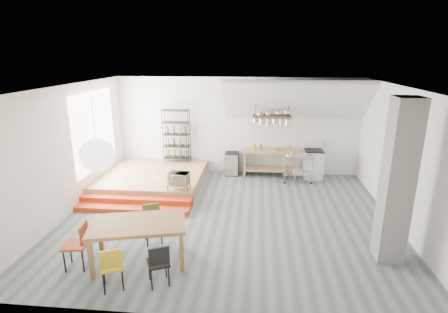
# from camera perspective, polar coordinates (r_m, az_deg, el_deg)

# --- Properties ---
(floor) EXTENTS (8.00, 8.00, 0.00)m
(floor) POSITION_cam_1_polar(r_m,az_deg,el_deg) (8.85, 0.70, -9.81)
(floor) COLOR #50595C
(floor) RESTS_ON ground
(wall_back) EXTENTS (8.00, 0.04, 3.20)m
(wall_back) POSITION_cam_1_polar(r_m,az_deg,el_deg) (11.66, 2.20, 4.98)
(wall_back) COLOR silver
(wall_back) RESTS_ON ground
(wall_left) EXTENTS (0.04, 7.00, 3.20)m
(wall_left) POSITION_cam_1_polar(r_m,az_deg,el_deg) (9.47, -24.15, 0.82)
(wall_left) COLOR silver
(wall_left) RESTS_ON ground
(wall_right) EXTENTS (0.04, 7.00, 3.20)m
(wall_right) POSITION_cam_1_polar(r_m,az_deg,el_deg) (8.89, 27.36, -0.54)
(wall_right) COLOR silver
(wall_right) RESTS_ON ground
(ceiling) EXTENTS (8.00, 7.00, 0.02)m
(ceiling) POSITION_cam_1_polar(r_m,az_deg,el_deg) (7.97, 0.78, 11.29)
(ceiling) COLOR white
(ceiling) RESTS_ON wall_back
(slope_ceiling) EXTENTS (4.40, 1.44, 1.32)m
(slope_ceiling) POSITION_cam_1_polar(r_m,az_deg,el_deg) (10.96, 11.62, 8.95)
(slope_ceiling) COLOR white
(slope_ceiling) RESTS_ON wall_back
(window_pane) EXTENTS (0.02, 2.50, 2.20)m
(window_pane) POSITION_cam_1_polar(r_m,az_deg,el_deg) (10.71, -20.32, 4.02)
(window_pane) COLOR white
(window_pane) RESTS_ON wall_left
(platform) EXTENTS (3.00, 3.00, 0.40)m
(platform) POSITION_cam_1_polar(r_m,az_deg,el_deg) (11.05, -11.44, -3.55)
(platform) COLOR #9C734E
(platform) RESTS_ON ground
(step_lower) EXTENTS (3.00, 0.35, 0.13)m
(step_lower) POSITION_cam_1_polar(r_m,az_deg,el_deg) (9.39, -14.82, -8.33)
(step_lower) COLOR red
(step_lower) RESTS_ON ground
(step_upper) EXTENTS (3.00, 0.35, 0.27)m
(step_upper) POSITION_cam_1_polar(r_m,az_deg,el_deg) (9.67, -14.14, -7.13)
(step_upper) COLOR red
(step_upper) RESTS_ON ground
(concrete_column) EXTENTS (0.50, 0.50, 3.20)m
(concrete_column) POSITION_cam_1_polar(r_m,az_deg,el_deg) (7.31, 26.42, -3.82)
(concrete_column) COLOR slate
(concrete_column) RESTS_ON ground
(kitchen_counter) EXTENTS (1.80, 0.60, 0.91)m
(kitchen_counter) POSITION_cam_1_polar(r_m,az_deg,el_deg) (11.55, 7.50, -0.25)
(kitchen_counter) COLOR #9C734E
(kitchen_counter) RESTS_ON ground
(stove) EXTENTS (0.60, 0.60, 1.18)m
(stove) POSITION_cam_1_polar(r_m,az_deg,el_deg) (11.73, 14.32, -1.11)
(stove) COLOR white
(stove) RESTS_ON ground
(pot_rack) EXTENTS (1.20, 0.50, 1.43)m
(pot_rack) POSITION_cam_1_polar(r_m,az_deg,el_deg) (11.02, 7.94, 6.15)
(pot_rack) COLOR #3B2617
(pot_rack) RESTS_ON ceiling
(wire_shelving) EXTENTS (0.88, 0.38, 1.80)m
(wire_shelving) POSITION_cam_1_polar(r_m,az_deg,el_deg) (11.72, -7.73, 3.53)
(wire_shelving) COLOR black
(wire_shelving) RESTS_ON platform
(microwave_shelf) EXTENTS (0.60, 0.40, 0.16)m
(microwave_shelf) POSITION_cam_1_polar(r_m,az_deg,el_deg) (9.52, -7.35, -4.42)
(microwave_shelf) COLOR #9C734E
(microwave_shelf) RESTS_ON platform
(paper_lantern) EXTENTS (0.60, 0.60, 0.60)m
(paper_lantern) POSITION_cam_1_polar(r_m,az_deg,el_deg) (6.52, -19.98, 0.18)
(paper_lantern) COLOR white
(paper_lantern) RESTS_ON ceiling
(dining_table) EXTENTS (1.97, 1.40, 0.85)m
(dining_table) POSITION_cam_1_polar(r_m,az_deg,el_deg) (6.95, -13.88, -11.12)
(dining_table) COLOR brown
(dining_table) RESTS_ON ground
(chair_mustard) EXTENTS (0.50, 0.50, 0.83)m
(chair_mustard) POSITION_cam_1_polar(r_m,az_deg,el_deg) (6.45, -17.86, -16.44)
(chair_mustard) COLOR gold
(chair_mustard) RESTS_ON ground
(chair_black) EXTENTS (0.49, 0.49, 0.81)m
(chair_black) POSITION_cam_1_polar(r_m,az_deg,el_deg) (6.37, -10.62, -16.48)
(chair_black) COLOR black
(chair_black) RESTS_ON ground
(chair_olive) EXTENTS (0.50, 0.50, 0.83)m
(chair_olive) POSITION_cam_1_polar(r_m,az_deg,el_deg) (7.75, -11.63, -10.12)
(chair_olive) COLOR #5B6B32
(chair_olive) RESTS_ON ground
(chair_red) EXTENTS (0.48, 0.48, 0.91)m
(chair_red) POSITION_cam_1_polar(r_m,az_deg,el_deg) (7.25, -22.62, -12.67)
(chair_red) COLOR #A63417
(chair_red) RESTS_ON ground
(rolling_cart) EXTENTS (0.92, 0.55, 0.88)m
(rolling_cart) POSITION_cam_1_polar(r_m,az_deg,el_deg) (11.20, 11.97, -1.29)
(rolling_cart) COLOR silver
(rolling_cart) RESTS_ON ground
(mini_fridge) EXTENTS (0.45, 0.45, 0.77)m
(mini_fridge) POSITION_cam_1_polar(r_m,az_deg,el_deg) (11.69, 1.30, -1.16)
(mini_fridge) COLOR black
(mini_fridge) RESTS_ON ground
(microwave) EXTENTS (0.57, 0.42, 0.29)m
(microwave) POSITION_cam_1_polar(r_m,az_deg,el_deg) (9.46, -7.38, -3.49)
(microwave) COLOR beige
(microwave) RESTS_ON microwave_shelf
(bowl) EXTENTS (0.25, 0.25, 0.05)m
(bowl) POSITION_cam_1_polar(r_m,az_deg,el_deg) (11.43, 8.80, 1.13)
(bowl) COLOR silver
(bowl) RESTS_ON kitchen_counter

